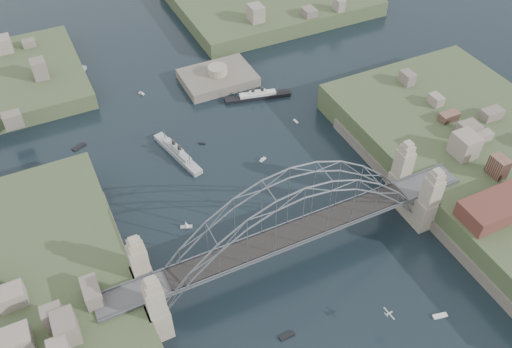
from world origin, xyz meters
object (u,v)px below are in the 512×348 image
Objects in this scene: naval_cruiser_near at (178,153)px; ocean_liner at (258,96)px; fort_island at (218,83)px; bridge at (294,221)px; wharf_shed at (503,205)px; naval_cruiser_far at (75,79)px.

naval_cruiser_near reaches higher than ocean_liner.
bridge is at bearing -99.73° from fort_island.
naval_cruiser_far is at bearing 124.82° from wharf_shed.
bridge is 72.14m from fort_island.
bridge is 4.20× the size of wharf_shed.
bridge is at bearing 162.35° from wharf_shed.
ocean_liner is (47.53, -33.06, -0.01)m from naval_cruiser_far.
bridge reaches higher than wharf_shed.
fort_island is 90.48m from wharf_shed.
fort_island is at bearing 49.65° from naval_cruiser_near.
naval_cruiser_far is at bearing 109.93° from naval_cruiser_near.
wharf_shed reaches higher than naval_cruiser_near.
naval_cruiser_far is (-72.21, 103.82, -9.23)m from wharf_shed.
fort_island is 1.11× the size of naval_cruiser_near.
fort_island is 1.10× the size of wharf_shed.
bridge is 6.29× the size of naval_cruiser_far.
bridge is at bearing -75.39° from naval_cruiser_near.
bridge reaches higher than ocean_liner.
ocean_liner is at bearing 109.23° from wharf_shed.
naval_cruiser_near is 50.07m from naval_cruiser_far.
naval_cruiser_near is (-11.15, 42.75, -11.41)m from bridge.
wharf_shed reaches higher than ocean_liner.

